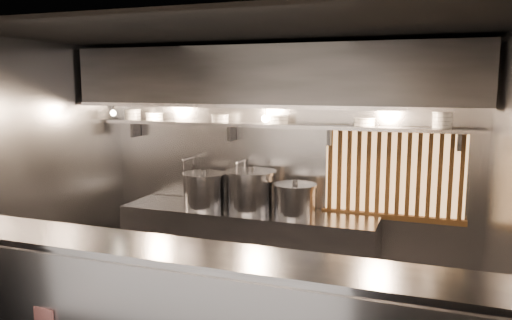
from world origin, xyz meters
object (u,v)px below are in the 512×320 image
Objects in this scene: stock_pot_left at (251,190)px; stock_pot_right at (205,190)px; stock_pot_mid at (295,199)px; heat_lamp at (112,108)px; pendant_bulb at (265,119)px.

stock_pot_left is 1.37× the size of stock_pot_right.
stock_pot_left is at bearing 173.09° from stock_pot_mid.
heat_lamp reaches higher than stock_pot_mid.
heat_lamp is at bearing -168.98° from stock_pot_left.
pendant_bulb is 1.13m from stock_pot_right.
stock_pot_right reaches higher than stock_pot_mid.
heat_lamp is at bearing -169.00° from pendant_bulb.
stock_pot_mid is 1.06× the size of stock_pot_right.
pendant_bulb is 0.85m from stock_pot_left.
pendant_bulb is 0.33× the size of stock_pot_right.
stock_pot_right is at bearing 179.90° from stock_pot_mid.
heat_lamp is 0.45× the size of stock_pot_left.
stock_pot_right is (1.07, 0.25, -0.96)m from heat_lamp.
stock_pot_mid is 1.11m from stock_pot_right.
stock_pot_mid is (0.38, -0.10, -0.88)m from pendant_bulb.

